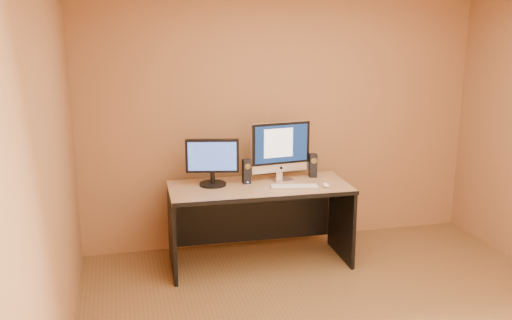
{
  "coord_description": "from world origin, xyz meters",
  "views": [
    {
      "loc": [
        -1.59,
        -3.38,
        2.24
      ],
      "look_at": [
        -0.43,
        1.35,
        1.03
      ],
      "focal_mm": 40.0,
      "sensor_mm": 36.0,
      "label": 1
    }
  ],
  "objects": [
    {
      "name": "walls",
      "position": [
        0.0,
        0.0,
        1.3
      ],
      "size": [
        4.0,
        4.0,
        2.6
      ],
      "primitive_type": null,
      "color": "#915E3A",
      "rests_on": "ground"
    },
    {
      "name": "desk",
      "position": [
        -0.37,
        1.45,
        0.38
      ],
      "size": [
        1.66,
        0.76,
        0.76
      ],
      "primitive_type": null,
      "rotation": [
        0.0,
        0.0,
        -0.02
      ],
      "color": "#AC7C56",
      "rests_on": "ground"
    },
    {
      "name": "imac",
      "position": [
        -0.12,
        1.59,
        1.04
      ],
      "size": [
        0.61,
        0.28,
        0.56
      ],
      "primitive_type": null,
      "rotation": [
        0.0,
        0.0,
        0.12
      ],
      "color": "silver",
      "rests_on": "desk"
    },
    {
      "name": "second_monitor",
      "position": [
        -0.78,
        1.57,
        0.97
      ],
      "size": [
        0.53,
        0.34,
        0.43
      ],
      "primitive_type": null,
      "rotation": [
        0.0,
        0.0,
        -0.21
      ],
      "color": "black",
      "rests_on": "desk"
    },
    {
      "name": "speaker_left",
      "position": [
        -0.47,
        1.56,
        0.87
      ],
      "size": [
        0.07,
        0.08,
        0.23
      ],
      "primitive_type": null,
      "rotation": [
        0.0,
        0.0,
        0.07
      ],
      "color": "black",
      "rests_on": "desk"
    },
    {
      "name": "speaker_right",
      "position": [
        0.2,
        1.63,
        0.87
      ],
      "size": [
        0.08,
        0.08,
        0.23
      ],
      "primitive_type": null,
      "rotation": [
        0.0,
        0.0,
        -0.14
      ],
      "color": "black",
      "rests_on": "desk"
    },
    {
      "name": "keyboard",
      "position": [
        -0.08,
        1.33,
        0.77
      ],
      "size": [
        0.45,
        0.2,
        0.02
      ],
      "primitive_type": "cube",
      "rotation": [
        0.0,
        0.0,
        -0.18
      ],
      "color": "silver",
      "rests_on": "desk"
    },
    {
      "name": "mouse",
      "position": [
        0.2,
        1.28,
        0.78
      ],
      "size": [
        0.07,
        0.11,
        0.04
      ],
      "primitive_type": "ellipsoid",
      "rotation": [
        0.0,
        0.0,
        -0.06
      ],
      "color": "white",
      "rests_on": "desk"
    },
    {
      "name": "cable_a",
      "position": [
        -0.09,
        1.71,
        0.76
      ],
      "size": [
        0.08,
        0.22,
        0.01
      ],
      "primitive_type": "cylinder",
      "rotation": [
        1.57,
        0.0,
        0.33
      ],
      "color": "black",
      "rests_on": "desk"
    },
    {
      "name": "cable_b",
      "position": [
        -0.12,
        1.75,
        0.76
      ],
      "size": [
        0.12,
        0.15,
        0.01
      ],
      "primitive_type": "cylinder",
      "rotation": [
        1.57,
        0.0,
        -0.65
      ],
      "color": "black",
      "rests_on": "desk"
    }
  ]
}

